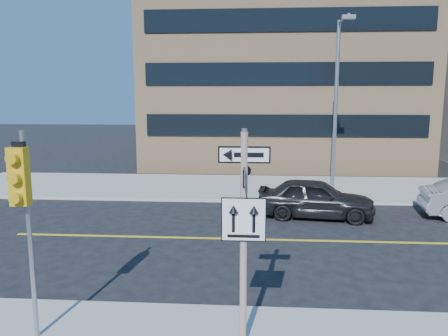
# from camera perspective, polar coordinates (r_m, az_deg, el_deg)

# --- Properties ---
(ground) EXTENTS (120.00, 120.00, 0.00)m
(ground) POSITION_cam_1_polar(r_m,az_deg,el_deg) (11.14, 2.81, -15.91)
(ground) COLOR black
(ground) RESTS_ON ground
(sign_pole) EXTENTS (0.92, 0.92, 4.06)m
(sign_pole) POSITION_cam_1_polar(r_m,az_deg,el_deg) (7.91, 2.58, -7.75)
(sign_pole) COLOR silver
(sign_pole) RESTS_ON near_sidewalk
(traffic_signal) EXTENTS (0.32, 0.45, 4.00)m
(traffic_signal) POSITION_cam_1_polar(r_m,az_deg,el_deg) (8.67, -24.91, -3.05)
(traffic_signal) COLOR gray
(traffic_signal) RESTS_ON near_sidewalk
(parked_car_a) EXTENTS (2.38, 4.73, 1.55)m
(parked_car_a) POSITION_cam_1_polar(r_m,az_deg,el_deg) (17.57, 11.86, -3.88)
(parked_car_a) COLOR black
(parked_car_a) RESTS_ON ground
(streetlight_a) EXTENTS (0.55, 2.25, 8.00)m
(streetlight_a) POSITION_cam_1_polar(r_m,az_deg,el_deg) (21.17, 14.55, 9.15)
(streetlight_a) COLOR gray
(streetlight_a) RESTS_ON far_sidewalk
(building_brick) EXTENTS (18.00, 18.00, 18.00)m
(building_brick) POSITION_cam_1_polar(r_m,az_deg,el_deg) (35.36, 7.16, 16.30)
(building_brick) COLOR tan
(building_brick) RESTS_ON ground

